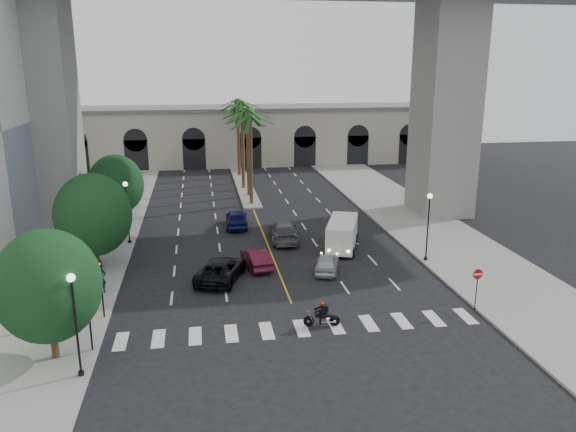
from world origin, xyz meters
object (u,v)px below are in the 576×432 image
object	(u,v)px
car_b	(256,258)
cargo_van	(342,233)
lamp_post_left_near	(75,316)
car_a	(327,263)
motorcycle_rider	(323,315)
car_c	(221,269)
traffic_signal_near	(88,308)
traffic_signal_far	(101,280)
car_e	(237,218)
do_not_enter_sign	(477,280)
lamp_post_right	(428,221)
pedestrian_a	(101,279)
car_d	(284,231)
lamp_post_left_far	(127,207)
pedestrian_b	(44,299)

from	to	relation	value
car_b	cargo_van	size ratio (longest dim) A/B	0.71
lamp_post_left_near	car_a	xyz separation A→B (m)	(14.86, 12.11, -2.55)
motorcycle_rider	car_c	world-z (taller)	car_c
traffic_signal_near	car_a	xyz separation A→B (m)	(14.76, 9.61, -1.84)
cargo_van	traffic_signal_far	bearing A→B (deg)	-128.98
car_e	do_not_enter_sign	distance (m)	24.38
traffic_signal_far	cargo_van	world-z (taller)	traffic_signal_far
traffic_signal_far	car_a	bearing A→B (deg)	20.82
traffic_signal_near	do_not_enter_sign	size ratio (longest dim) A/B	1.37
car_e	do_not_enter_sign	world-z (taller)	do_not_enter_sign
traffic_signal_far	lamp_post_right	bearing A→B (deg)	15.98
traffic_signal_far	pedestrian_a	xyz separation A→B (m)	(-0.73, 3.88, -1.40)
traffic_signal_near	lamp_post_left_near	bearing A→B (deg)	-92.29
car_a	car_d	world-z (taller)	car_d
car_d	pedestrian_a	distance (m)	16.59
lamp_post_left_near	pedestrian_a	size ratio (longest dim) A/B	2.79
lamp_post_left_far	car_d	bearing A→B (deg)	-4.48
lamp_post_right	pedestrian_a	size ratio (longest dim) A/B	2.79
lamp_post_right	car_a	distance (m)	8.39
lamp_post_left_near	motorcycle_rider	world-z (taller)	lamp_post_left_near
pedestrian_a	lamp_post_right	bearing A→B (deg)	8.64
car_b	do_not_enter_sign	bearing A→B (deg)	133.97
motorcycle_rider	pedestrian_a	xyz separation A→B (m)	(-13.29, 6.79, 0.42)
car_c	pedestrian_b	bearing A→B (deg)	39.56
traffic_signal_near	car_a	world-z (taller)	traffic_signal_near
lamp_post_left_far	traffic_signal_near	xyz separation A→B (m)	(0.10, -18.50, -0.71)
do_not_enter_sign	pedestrian_b	bearing A→B (deg)	167.50
traffic_signal_near	do_not_enter_sign	world-z (taller)	traffic_signal_near
car_a	car_d	distance (m)	8.12
traffic_signal_near	car_b	bearing A→B (deg)	49.05
cargo_van	do_not_enter_sign	world-z (taller)	do_not_enter_sign
lamp_post_left_far	car_a	bearing A→B (deg)	-30.88
lamp_post_left_far	motorcycle_rider	distance (m)	21.67
car_b	car_d	size ratio (longest dim) A/B	0.75
car_c	pedestrian_a	distance (m)	7.96
car_d	traffic_signal_near	bearing A→B (deg)	57.36
lamp_post_left_near	cargo_van	xyz separation A→B (m)	(17.22, 16.93, -1.87)
pedestrian_b	motorcycle_rider	bearing A→B (deg)	-7.10
do_not_enter_sign	pedestrian_a	bearing A→B (deg)	160.35
lamp_post_right	motorcycle_rider	world-z (taller)	lamp_post_right
lamp_post_left_near	car_c	distance (m)	13.98
car_e	car_d	bearing A→B (deg)	129.89
pedestrian_a	do_not_enter_sign	xyz separation A→B (m)	(22.99, -6.13, 0.82)
cargo_van	pedestrian_a	distance (m)	19.01
car_b	car_e	size ratio (longest dim) A/B	0.88
lamp_post_right	motorcycle_rider	size ratio (longest dim) A/B	2.54
pedestrian_a	do_not_enter_sign	distance (m)	23.80
lamp_post_left_near	pedestrian_b	distance (m)	8.83
pedestrian_a	do_not_enter_sign	bearing A→B (deg)	-12.68
car_c	cargo_van	world-z (taller)	cargo_van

